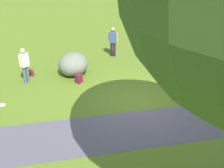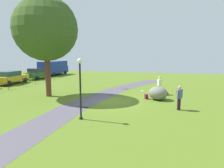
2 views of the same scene
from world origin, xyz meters
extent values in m
plane|color=#526B1E|center=(0.00, 0.00, 0.00)|extent=(48.00, 48.00, 0.00)
cube|color=#514B57|center=(-6.00, 2.16, 0.00)|extent=(8.00, 2.17, 0.01)
cube|color=#514B57|center=(1.93, 1.43, 0.00)|extent=(8.26, 3.57, 0.01)
cube|color=#514B57|center=(9.54, -0.88, 0.00)|extent=(8.20, 5.15, 0.01)
cylinder|color=brown|center=(0.53, 5.78, 1.91)|extent=(0.46, 0.46, 3.82)
sphere|color=#375420|center=(0.53, 5.78, 5.67)|extent=(5.30, 5.30, 5.30)
cylinder|color=black|center=(-4.47, 0.59, 0.05)|extent=(0.20, 0.20, 0.10)
cylinder|color=black|center=(-4.47, 0.59, 1.57)|extent=(0.10, 0.10, 3.15)
sphere|color=white|center=(-4.47, 0.59, 3.29)|extent=(0.28, 0.28, 0.28)
ellipsoid|color=slate|center=(1.59, -3.41, 0.54)|extent=(1.91, 1.96, 1.08)
cylinder|color=#4B5B71|center=(3.85, -3.38, 0.40)|extent=(0.13, 0.13, 0.79)
cylinder|color=#4B5B71|center=(3.71, -3.45, 0.40)|extent=(0.13, 0.13, 0.79)
cube|color=silver|center=(3.78, -3.42, 1.09)|extent=(0.43, 0.38, 0.60)
cylinder|color=beige|center=(3.98, -3.31, 1.12)|extent=(0.08, 0.08, 0.53)
cylinder|color=beige|center=(3.59, -3.52, 1.12)|extent=(0.08, 0.08, 0.53)
sphere|color=beige|center=(3.78, -3.42, 1.53)|extent=(0.22, 0.22, 0.22)
cylinder|color=#2A142B|center=(-0.98, -4.91, 0.39)|extent=(0.13, 0.13, 0.78)
cylinder|color=#2A142B|center=(-1.10, -4.82, 0.39)|extent=(0.13, 0.13, 0.78)
cube|color=#3D568F|center=(-1.04, -4.87, 1.08)|extent=(0.43, 0.41, 0.59)
cylinder|color=tan|center=(-0.86, -5.00, 1.11)|extent=(0.08, 0.08, 0.52)
cylinder|color=tan|center=(-1.21, -4.73, 1.11)|extent=(0.08, 0.08, 0.52)
sphere|color=tan|center=(-1.04, -4.87, 1.51)|extent=(0.21, 0.21, 0.21)
cube|color=maroon|center=(3.47, -4.08, 0.12)|extent=(0.16, 0.33, 0.24)
torus|color=maroon|center=(3.47, -4.08, 0.30)|extent=(0.30, 0.30, 0.02)
cube|color=maroon|center=(1.60, -2.48, 0.20)|extent=(0.34, 0.31, 0.40)
cube|color=maroon|center=(1.67, -2.59, 0.12)|extent=(0.20, 0.15, 0.18)
cylinder|color=white|center=(4.97, -1.76, 0.01)|extent=(0.25, 0.25, 0.02)
cylinder|color=black|center=(2.20, 11.50, 0.53)|extent=(0.05, 0.05, 1.05)
cylinder|color=black|center=(4.40, 11.50, 0.53)|extent=(0.05, 0.05, 1.05)
cylinder|color=black|center=(6.60, 11.50, 0.53)|extent=(0.05, 0.05, 1.05)
cylinder|color=black|center=(8.80, 11.50, 0.53)|extent=(0.05, 0.05, 1.05)
cylinder|color=black|center=(11.00, 11.50, 0.53)|extent=(0.05, 0.05, 1.05)
cube|color=gold|center=(5.51, 13.99, 0.65)|extent=(4.42, 1.83, 0.70)
cube|color=#254149|center=(5.24, 13.98, 1.28)|extent=(2.31, 1.65, 0.56)
cylinder|color=black|center=(6.85, 14.89, 0.30)|extent=(0.60, 0.17, 0.60)
cylinder|color=black|center=(6.88, 13.13, 0.30)|extent=(0.60, 0.17, 0.60)
cylinder|color=black|center=(4.16, 13.09, 0.30)|extent=(0.60, 0.17, 0.60)
cube|color=#245A29|center=(10.32, 13.75, 0.65)|extent=(3.89, 1.71, 0.70)
cube|color=#27293F|center=(10.09, 13.76, 1.28)|extent=(2.05, 1.50, 0.56)
cylinder|color=black|center=(11.54, 14.45, 0.30)|extent=(0.61, 0.19, 0.60)
cylinder|color=black|center=(11.47, 12.93, 0.30)|extent=(0.61, 0.19, 0.60)
cylinder|color=black|center=(9.18, 14.57, 0.30)|extent=(0.61, 0.19, 0.60)
cylinder|color=black|center=(9.10, 13.04, 0.30)|extent=(0.61, 0.19, 0.60)
cube|color=navy|center=(15.45, 14.27, 0.85)|extent=(5.69, 2.73, 1.10)
cube|color=navy|center=(15.45, 14.27, 1.85)|extent=(5.40, 2.59, 0.90)
cylinder|color=black|center=(17.24, 15.41, 0.30)|extent=(0.61, 0.19, 0.60)
cylinder|color=black|center=(17.11, 12.96, 0.30)|extent=(0.61, 0.19, 0.60)
cylinder|color=black|center=(13.79, 15.58, 0.30)|extent=(0.61, 0.19, 0.60)
cylinder|color=black|center=(13.66, 13.13, 0.30)|extent=(0.61, 0.19, 0.60)
camera|label=1|loc=(4.70, 8.96, 6.06)|focal=46.80mm
camera|label=2|loc=(-14.74, -3.99, 3.75)|focal=32.65mm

